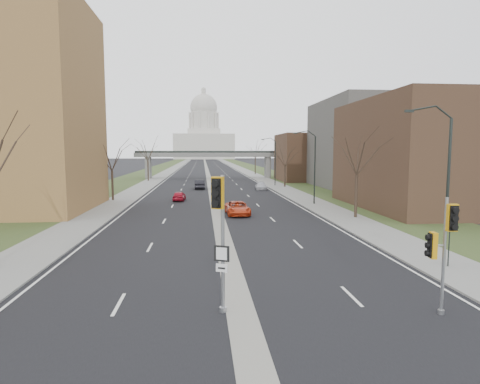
{
  "coord_description": "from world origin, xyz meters",
  "views": [
    {
      "loc": [
        -1.47,
        -14.51,
        6.37
      ],
      "look_at": [
        1.03,
        12.2,
        3.63
      ],
      "focal_mm": 30.0,
      "sensor_mm": 36.0,
      "label": 1
    }
  ],
  "objects": [
    {
      "name": "tree_right_a",
      "position": [
        13.0,
        22.0,
        6.64
      ],
      "size": [
        7.2,
        7.2,
        9.4
      ],
      "color": "#382B21",
      "rests_on": "sidewalk_right"
    },
    {
      "name": "streetlight_near",
      "position": [
        10.99,
        6.0,
        6.95
      ],
      "size": [
        2.61,
        0.2,
        8.7
      ],
      "color": "black",
      "rests_on": "sidewalk_right"
    },
    {
      "name": "tree_left_b",
      "position": [
        -13.0,
        38.0,
        6.23
      ],
      "size": [
        6.75,
        6.75,
        8.81
      ],
      "color": "#382B21",
      "rests_on": "sidewalk_left"
    },
    {
      "name": "signal_pole_median",
      "position": [
        -0.83,
        0.55,
        3.8
      ],
      "size": [
        0.79,
        0.91,
        5.45
      ],
      "rotation": [
        0.0,
        0.0,
        -0.4
      ],
      "color": "gray",
      "rests_on": "ground"
    },
    {
      "name": "road_surface",
      "position": [
        0.0,
        150.0,
        0.01
      ],
      "size": [
        20.0,
        600.0,
        0.01
      ],
      "primitive_type": "cube",
      "color": "black",
      "rests_on": "ground"
    },
    {
      "name": "sidewalk_left",
      "position": [
        -12.0,
        150.0,
        0.06
      ],
      "size": [
        4.0,
        600.0,
        0.12
      ],
      "primitive_type": "cube",
      "color": "gray",
      "rests_on": "ground"
    },
    {
      "name": "car_left_far",
      "position": [
        -2.0,
        53.5,
        0.78
      ],
      "size": [
        1.78,
        4.78,
        1.56
      ],
      "primitive_type": "imported",
      "rotation": [
        0.0,
        0.0,
        3.17
      ],
      "color": "black",
      "rests_on": "ground"
    },
    {
      "name": "grass_verge_right",
      "position": [
        18.0,
        150.0,
        0.05
      ],
      "size": [
        8.0,
        600.0,
        0.1
      ],
      "primitive_type": "cube",
      "color": "#2E3E1D",
      "rests_on": "ground"
    },
    {
      "name": "tree_right_c",
      "position": [
        13.0,
        95.0,
        7.04
      ],
      "size": [
        7.65,
        7.65,
        9.99
      ],
      "color": "#382B21",
      "rests_on": "sidewalk_right"
    },
    {
      "name": "capitol",
      "position": [
        0.0,
        320.0,
        18.6
      ],
      "size": [
        48.0,
        42.0,
        55.75
      ],
      "color": "#B8B5A9",
      "rests_on": "ground"
    },
    {
      "name": "signal_pole_right",
      "position": [
        7.61,
        -0.32,
        3.03
      ],
      "size": [
        0.8,
        0.89,
        4.62
      ],
      "rotation": [
        0.0,
        0.0,
        -0.1
      ],
      "color": "gray",
      "rests_on": "ground"
    },
    {
      "name": "tree_left_c",
      "position": [
        -13.0,
        72.0,
        7.04
      ],
      "size": [
        7.65,
        7.65,
        9.99
      ],
      "color": "#382B21",
      "rests_on": "sidewalk_left"
    },
    {
      "name": "commercial_block_near",
      "position": [
        24.0,
        28.0,
        6.0
      ],
      "size": [
        16.0,
        20.0,
        12.0
      ],
      "primitive_type": "cube",
      "color": "#493322",
      "rests_on": "ground"
    },
    {
      "name": "pedestrian_bridge",
      "position": [
        0.0,
        80.0,
        4.84
      ],
      "size": [
        34.0,
        3.0,
        6.45
      ],
      "color": "slate",
      "rests_on": "ground"
    },
    {
      "name": "car_right_mid",
      "position": [
        8.16,
        51.03,
        0.62
      ],
      "size": [
        2.06,
        4.38,
        1.24
      ],
      "primitive_type": "imported",
      "rotation": [
        0.0,
        0.0,
        -0.08
      ],
      "color": "#AFB0B7",
      "rests_on": "ground"
    },
    {
      "name": "commercial_block_mid",
      "position": [
        28.0,
        52.0,
        7.5
      ],
      "size": [
        18.0,
        22.0,
        15.0
      ],
      "primitive_type": "cube",
      "color": "#4F4D48",
      "rests_on": "ground"
    },
    {
      "name": "tree_right_b",
      "position": [
        13.0,
        55.0,
        5.82
      ],
      "size": [
        6.3,
        6.3,
        8.22
      ],
      "color": "#382B21",
      "rests_on": "sidewalk_right"
    },
    {
      "name": "ground",
      "position": [
        0.0,
        0.0,
        0.0
      ],
      "size": [
        700.0,
        700.0,
        0.0
      ],
      "primitive_type": "plane",
      "color": "black",
      "rests_on": "ground"
    },
    {
      "name": "streetlight_mid",
      "position": [
        10.99,
        32.0,
        6.95
      ],
      "size": [
        2.61,
        0.2,
        8.7
      ],
      "color": "black",
      "rests_on": "sidewalk_right"
    },
    {
      "name": "grass_verge_left",
      "position": [
        -18.0,
        150.0,
        0.05
      ],
      "size": [
        8.0,
        600.0,
        0.1
      ],
      "primitive_type": "cube",
      "color": "#2E3E1D",
      "rests_on": "ground"
    },
    {
      "name": "speed_limit_sign",
      "position": [
        11.82,
        5.67,
        2.09
      ],
      "size": [
        0.61,
        0.16,
        2.87
      ],
      "rotation": [
        0.0,
        0.0,
        0.21
      ],
      "color": "black",
      "rests_on": "sidewalk_right"
    },
    {
      "name": "car_left_near",
      "position": [
        -4.49,
        37.37,
        0.62
      ],
      "size": [
        1.68,
        3.72,
        1.24
      ],
      "primitive_type": "imported",
      "rotation": [
        0.0,
        0.0,
        3.08
      ],
      "color": "maroon",
      "rests_on": "ground"
    },
    {
      "name": "car_right_near",
      "position": [
        2.0,
        25.18,
        0.67
      ],
      "size": [
        2.41,
        4.94,
        1.35
      ],
      "primitive_type": "imported",
      "rotation": [
        0.0,
        0.0,
        0.04
      ],
      "color": "#BB3413",
      "rests_on": "ground"
    },
    {
      "name": "sidewalk_right",
      "position": [
        12.0,
        150.0,
        0.06
      ],
      "size": [
        4.0,
        600.0,
        0.12
      ],
      "primitive_type": "cube",
      "color": "gray",
      "rests_on": "ground"
    },
    {
      "name": "commercial_block_far",
      "position": [
        22.0,
        70.0,
        5.0
      ],
      "size": [
        14.0,
        14.0,
        10.0
      ],
      "primitive_type": "cube",
      "color": "#493322",
      "rests_on": "ground"
    },
    {
      "name": "streetlight_far",
      "position": [
        10.99,
        58.0,
        6.95
      ],
      "size": [
        2.61,
        0.2,
        8.7
      ],
      "color": "black",
      "rests_on": "sidewalk_right"
    },
    {
      "name": "median_strip",
      "position": [
        0.0,
        150.0,
        0.0
      ],
      "size": [
        1.2,
        600.0,
        0.02
      ],
      "primitive_type": "cube",
      "color": "gray",
      "rests_on": "ground"
    }
  ]
}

